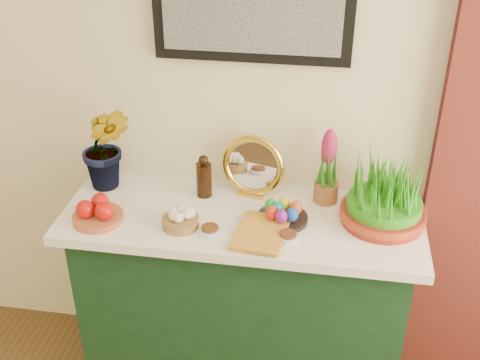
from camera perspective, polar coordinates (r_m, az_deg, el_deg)
name	(u,v)px	position (r m, az deg, el deg)	size (l,w,h in m)	color
sideboard	(242,304)	(2.64, 0.18, -11.65)	(1.30, 0.45, 0.85)	#14381C
tablecloth	(242,218)	(2.36, 0.19, -3.59)	(1.40, 0.55, 0.04)	white
hyacinth_green	(104,134)	(2.47, -12.74, 4.29)	(0.24, 0.21, 0.49)	#276E17
apple_bowl	(97,212)	(2.35, -13.39, -2.94)	(0.22, 0.22, 0.10)	#AE5731
garlic_basket	(180,219)	(2.27, -5.67, -3.70)	(0.18, 0.18, 0.08)	olive
vinegar_cruet	(204,178)	(2.43, -3.43, 0.20)	(0.06, 0.06, 0.18)	black
mirror	(253,167)	(2.41, 1.24, 1.28)	(0.27, 0.10, 0.26)	gold
book	(237,229)	(2.24, -0.31, -4.63)	(0.17, 0.24, 0.03)	orange
spice_dish_left	(210,230)	(2.23, -2.86, -4.79)	(0.08, 0.08, 0.03)	silver
spice_dish_right	(288,237)	(2.21, 4.56, -5.36)	(0.08, 0.08, 0.03)	silver
egg_plate	(282,214)	(2.30, 4.01, -3.22)	(0.25, 0.25, 0.08)	black
hyacinth_pink	(328,170)	(2.38, 8.30, 0.99)	(0.10, 0.10, 0.32)	#935C32
wheatgrass_sabzeh	(385,196)	(2.31, 13.61, -1.44)	(0.32, 0.32, 0.27)	maroon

